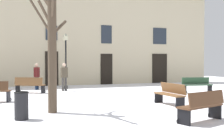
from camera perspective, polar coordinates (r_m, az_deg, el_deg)
The scene contains 11 objects.
ground_plane at distance 11.29m, azimuth 3.06°, elevation -7.10°, with size 35.16×35.16×0.00m, color white.
building_facade at distance 20.79m, azimuth -6.81°, elevation 7.42°, with size 21.98×0.60×7.50m.
tree_center at distance 9.44m, azimuth -12.63°, elevation 5.15°, with size 1.41×2.11×4.95m.
streetlamp at distance 17.66m, azimuth -9.68°, elevation 3.14°, with size 0.30×0.30×3.54m.
litter_bin at distance 8.60m, azimuth -18.48°, elevation -7.10°, with size 0.43×0.43×0.84m.
bench_facing_shops at distance 15.76m, azimuth -16.89°, elevation -3.00°, with size 1.67×1.18×0.88m.
bench_back_to_back_right at distance 11.11m, azimuth 12.09°, elevation -4.95°, with size 0.60×1.64×0.88m.
bench_by_litter_bin at distance 8.29m, azimuth 18.38°, elevation -7.20°, with size 1.68×0.97×0.90m.
bench_back_to_back_left at distance 15.96m, azimuth 17.36°, elevation -2.96°, with size 1.73×0.59×0.86m.
person_strolling at distance 17.44m, azimuth -15.51°, elevation -1.05°, with size 0.38×0.44×1.65m.
person_near_bench at distance 16.46m, azimuth -9.99°, elevation -1.15°, with size 0.41×0.28×1.66m.
Camera 1 is at (-4.01, -10.41, 1.72)m, focal length 43.56 mm.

